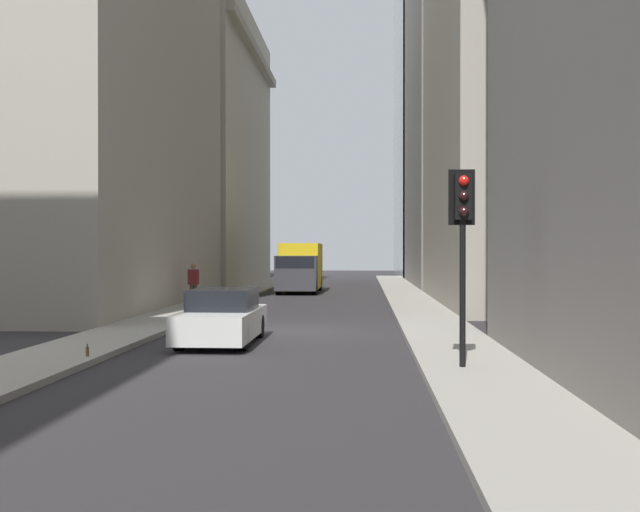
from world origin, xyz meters
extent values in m
plane|color=#302D30|center=(0.00, 0.00, 0.00)|extent=(135.00, 135.00, 0.00)
cube|color=#A8A399|center=(0.00, 4.50, 0.07)|extent=(90.00, 2.20, 0.14)
cube|color=#A8A399|center=(0.00, -4.50, 0.07)|extent=(90.00, 2.20, 0.14)
cube|color=gray|center=(30.41, -10.60, 13.95)|extent=(19.77, 10.00, 27.89)
cube|color=beige|center=(29.59, 10.60, 9.55)|extent=(19.87, 10.00, 19.09)
cube|color=#A9A293|center=(29.59, 5.35, 16.46)|extent=(19.87, 0.50, 0.60)
cube|color=yellow|center=(21.27, 1.40, 1.54)|extent=(4.60, 2.25, 2.60)
cube|color=#38383D|center=(18.07, 1.40, 1.19)|extent=(1.90, 2.25, 1.90)
cube|color=black|center=(18.07, 1.40, 1.79)|extent=(1.92, 2.09, 0.64)
cylinder|color=black|center=(18.07, 0.41, 0.44)|extent=(0.88, 0.28, 0.88)
cylinder|color=black|center=(18.07, 2.38, 0.44)|extent=(0.88, 0.28, 0.88)
cylinder|color=black|center=(22.67, 0.41, 0.44)|extent=(0.88, 0.28, 0.88)
cylinder|color=black|center=(22.67, 2.38, 0.44)|extent=(0.88, 0.28, 0.88)
cube|color=silver|center=(-3.02, 1.40, 0.53)|extent=(4.30, 1.78, 0.70)
cube|color=black|center=(-2.82, 1.40, 1.15)|extent=(2.10, 1.58, 0.54)
cylinder|color=black|center=(-4.37, 0.62, 0.32)|extent=(0.64, 0.22, 0.64)
cylinder|color=black|center=(-4.37, 2.18, 0.32)|extent=(0.64, 0.22, 0.64)
cylinder|color=black|center=(-1.67, 0.62, 0.32)|extent=(0.64, 0.22, 0.64)
cylinder|color=black|center=(-1.67, 2.18, 0.32)|extent=(0.64, 0.22, 0.64)
cylinder|color=black|center=(-7.36, -4.22, 1.58)|extent=(0.12, 0.12, 2.88)
cube|color=black|center=(-7.36, -4.22, 3.47)|extent=(0.28, 0.32, 0.90)
cube|color=black|center=(-7.20, -4.22, 3.47)|extent=(0.03, 0.52, 1.10)
sphere|color=red|center=(-7.52, -4.22, 3.77)|extent=(0.20, 0.20, 0.20)
sphere|color=black|center=(-7.52, -4.22, 3.47)|extent=(0.20, 0.20, 0.20)
sphere|color=black|center=(-7.52, -4.22, 3.17)|extent=(0.20, 0.20, 0.20)
cylinder|color=#473D33|center=(8.78, 4.84, 0.57)|extent=(0.16, 0.16, 0.85)
cylinder|color=#473D33|center=(8.78, 5.01, 0.57)|extent=(0.16, 0.16, 0.85)
cube|color=maroon|center=(8.78, 4.93, 1.31)|extent=(0.26, 0.44, 0.63)
sphere|color=#936B4C|center=(8.78, 4.93, 1.77)|extent=(0.22, 0.22, 0.22)
cylinder|color=brown|center=(-6.41, 3.67, 0.24)|extent=(0.07, 0.07, 0.20)
cylinder|color=brown|center=(-6.41, 3.67, 0.38)|extent=(0.03, 0.03, 0.07)
camera|label=1|loc=(-21.81, -2.28, 2.42)|focal=41.08mm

